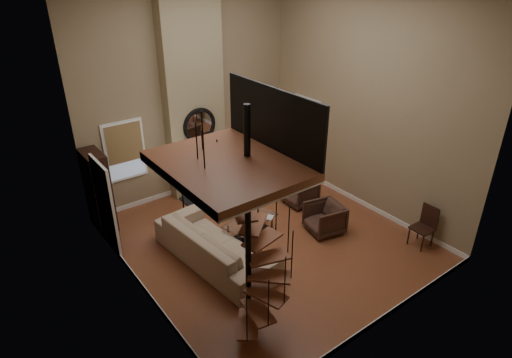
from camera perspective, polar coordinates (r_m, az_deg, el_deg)
ground at (r=10.18m, az=1.36°, el=-7.89°), size 6.00×6.50×0.01m
back_wall at (r=11.49m, az=-8.69°, el=11.26°), size 6.00×0.02×5.50m
front_wall at (r=6.86m, az=18.54°, el=-1.11°), size 6.00×0.02×5.50m
left_wall at (r=7.55m, az=-16.68°, el=1.81°), size 0.02×6.50×5.50m
right_wall at (r=10.91m, az=14.24°, el=9.88°), size 0.02×6.50×5.50m
baseboard_back at (r=12.48m, az=-7.82°, el=-0.71°), size 6.00×0.02×0.12m
baseboard_front at (r=8.42m, az=15.71°, el=-17.43°), size 6.00×0.02×0.12m
baseboard_left at (r=8.99m, az=-14.31°, el=-13.86°), size 0.02×6.50×0.12m
baseboard_right at (r=11.95m, az=12.76°, el=-2.51°), size 0.02×6.50×0.12m
chimney_breast at (r=11.33m, az=-8.22°, el=11.06°), size 1.60×0.38×5.50m
hearth at (r=11.98m, az=-6.22°, el=-2.08°), size 1.50×0.60×0.04m
firebox at (r=11.96m, az=-7.06°, el=0.68°), size 0.95×0.02×0.72m
mantel at (r=11.64m, az=-7.03°, el=3.19°), size 1.70×0.18×0.06m
mirror_frame at (r=11.39m, az=-7.41°, el=6.96°), size 0.94×0.10×0.94m
mirror_disc at (r=11.40m, az=-7.44°, el=6.98°), size 0.80×0.01×0.80m
vase_left at (r=11.38m, az=-9.56°, el=3.27°), size 0.24×0.24×0.25m
vase_right at (r=11.90m, az=-4.67°, el=4.56°), size 0.20×0.20×0.21m
window_back at (r=11.12m, az=-16.81°, el=3.67°), size 1.02×0.06×1.52m
window_right at (r=12.53m, az=6.60°, el=7.32°), size 0.06×1.02×1.52m
entry_door at (r=9.87m, az=-19.00°, el=-3.52°), size 0.10×1.05×2.16m
loft at (r=6.24m, az=-2.98°, el=2.50°), size 1.70×2.20×1.09m
spiral_stair at (r=7.10m, az=-0.97°, el=-7.65°), size 1.47×1.47×4.06m
hutch at (r=10.80m, az=-19.95°, el=-1.54°), size 0.41×0.88×1.97m
sofa at (r=9.35m, az=-5.52°, el=-8.60°), size 1.46×3.08×0.87m
armchair_near at (r=11.50m, az=6.00°, el=-1.50°), size 0.81×0.79×0.72m
armchair_far at (r=10.42m, az=9.31°, el=-5.01°), size 0.95×0.93×0.73m
coffee_table at (r=10.10m, az=-0.71°, el=-6.20°), size 1.39×0.91×0.47m
bowl at (r=10.02m, az=-0.89°, el=-5.05°), size 0.36×0.36×0.09m
book at (r=10.08m, az=1.40°, el=-5.07°), size 0.34×0.37×0.03m
floor_lamp at (r=10.51m, az=-9.94°, el=1.84°), size 0.38×0.38×1.70m
accent_lamp at (r=12.95m, az=-1.03°, el=1.58°), size 0.13×0.13×0.45m
side_chair at (r=10.43m, az=21.29°, el=-5.54°), size 0.45×0.44×0.95m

